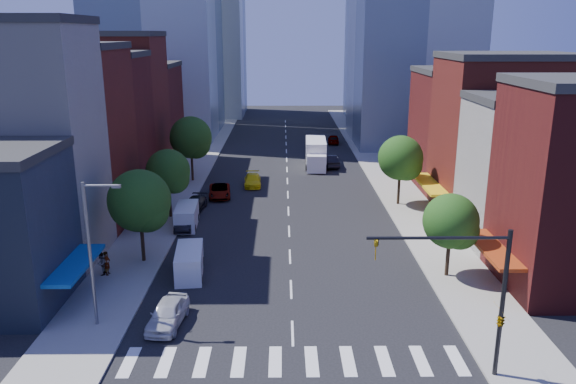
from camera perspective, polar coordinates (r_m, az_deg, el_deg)
name	(u,v)px	position (r m, az deg, el deg)	size (l,w,h in m)	color
ground	(293,333)	(34.68, 0.47, -14.16)	(220.00, 220.00, 0.00)	black
sidewalk_left	(190,173)	(73.11, -9.94, 1.93)	(5.00, 120.00, 0.15)	gray
sidewalk_right	(384,172)	(73.30, 9.73, 1.98)	(5.00, 120.00, 0.15)	gray
crosswalk	(293,361)	(32.12, 0.56, -16.83)	(19.00, 3.00, 0.01)	silver
bldg_left_1	(14,147)	(47.48, -26.11, 4.10)	(12.00, 8.00, 18.00)	#BAB4AB
bldg_left_2	(58,140)	(55.30, -22.32, 4.93)	(12.00, 9.00, 16.00)	maroon
bldg_left_3	(90,130)	(63.24, -19.51, 5.98)	(12.00, 8.00, 15.00)	#4F1314
bldg_left_4	(112,110)	(71.11, -17.42, 7.98)	(12.00, 9.00, 17.00)	maroon
bldg_left_5	(134,115)	(80.43, -15.40, 7.53)	(12.00, 10.00, 13.00)	#4F1314
bldg_right_1	(542,175)	(51.20, 24.38, 1.61)	(12.00, 8.00, 12.00)	#BAB4AB
bldg_right_2	(503,138)	(59.00, 20.98, 5.19)	(12.00, 10.00, 15.00)	maroon
bldg_right_3	(469,131)	(68.43, 17.92, 5.95)	(12.00, 10.00, 13.00)	#4F1314
traffic_signal	(491,305)	(30.59, 19.96, -10.71)	(7.24, 2.24, 8.00)	black
streetlight	(92,246)	(35.14, -19.26, -5.17)	(2.25, 0.25, 9.00)	slate
tree_left_near	(141,203)	(44.15, -14.67, -1.11)	(4.80, 4.80, 7.30)	black
tree_left_mid	(170,173)	(54.59, -11.94, 1.91)	(4.20, 4.20, 6.65)	black
tree_left_far	(192,139)	(67.93, -9.72, 5.31)	(5.00, 5.00, 7.75)	black
tree_right_near	(453,223)	(41.99, 16.42, -3.09)	(4.00, 4.00, 6.20)	black
tree_right_far	(402,160)	(58.62, 11.51, 3.23)	(4.60, 4.60, 7.20)	black
parked_car_front	(168,313)	(35.98, -12.12, -11.95)	(1.84, 4.58, 1.56)	silver
parked_car_second	(186,221)	(52.44, -10.35, -2.90)	(1.54, 4.41, 1.45)	black
parked_car_third	(220,191)	(61.91, -6.97, 0.11)	(2.27, 4.93, 1.37)	#999999
parked_car_rear	(195,204)	(57.61, -9.46, -1.23)	(1.83, 4.50, 1.31)	black
cargo_van_near	(189,263)	(42.35, -10.00, -7.11)	(2.39, 4.93, 2.03)	white
cargo_van_far	(186,217)	(52.78, -10.28, -2.48)	(2.15, 4.79, 2.00)	white
taxi	(253,180)	(66.13, -3.61, 1.21)	(1.90, 4.68, 1.36)	#FCEA0D
traffic_car_oncoming	(330,161)	(75.70, 4.31, 3.17)	(1.69, 4.84, 1.60)	black
traffic_car_far	(333,139)	(91.93, 4.64, 5.37)	(1.72, 4.26, 1.45)	#999999
box_truck	(316,154)	(75.65, 2.85, 3.86)	(2.99, 8.89, 3.54)	white
pedestrian_near	(107,263)	(43.66, -17.90, -6.88)	(0.66, 0.43, 1.81)	#999999
pedestrian_far	(101,264)	(43.73, -18.43, -6.93)	(0.85, 0.66, 1.75)	#999999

